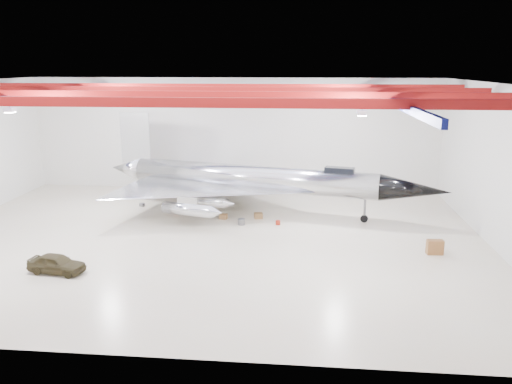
# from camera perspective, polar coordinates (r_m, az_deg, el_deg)

# --- Properties ---
(floor) EXTENTS (40.00, 40.00, 0.00)m
(floor) POSITION_cam_1_polar(r_m,az_deg,el_deg) (36.32, -5.82, -5.37)
(floor) COLOR beige
(floor) RESTS_ON ground
(wall_back) EXTENTS (40.00, 0.00, 40.00)m
(wall_back) POSITION_cam_1_polar(r_m,az_deg,el_deg) (49.45, -2.63, 6.55)
(wall_back) COLOR silver
(wall_back) RESTS_ON floor
(wall_right) EXTENTS (0.00, 30.00, 30.00)m
(wall_right) POSITION_cam_1_polar(r_m,az_deg,el_deg) (36.62, 26.35, 2.29)
(wall_right) COLOR silver
(wall_right) RESTS_ON floor
(ceiling) EXTENTS (40.00, 40.00, 0.00)m
(ceiling) POSITION_cam_1_polar(r_m,az_deg,el_deg) (34.22, -6.30, 12.24)
(ceiling) COLOR #0A0F38
(ceiling) RESTS_ON wall_back
(ceiling_structure) EXTENTS (39.50, 29.50, 1.08)m
(ceiling_structure) POSITION_cam_1_polar(r_m,az_deg,el_deg) (34.25, -6.26, 11.11)
(ceiling_structure) COLOR maroon
(ceiling_structure) RESTS_ON ceiling
(jet_aircraft) EXTENTS (29.25, 20.33, 8.08)m
(jet_aircraft) POSITION_cam_1_polar(r_m,az_deg,el_deg) (42.13, -0.58, 1.24)
(jet_aircraft) COLOR silver
(jet_aircraft) RESTS_ON floor
(jeep) EXTENTS (3.64, 1.85, 1.19)m
(jeep) POSITION_cam_1_polar(r_m,az_deg,el_deg) (32.63, -21.83, -7.59)
(jeep) COLOR #38301C
(jeep) RESTS_ON floor
(desk) EXTENTS (1.10, 0.61, 0.97)m
(desk) POSITION_cam_1_polar(r_m,az_deg,el_deg) (35.26, 19.76, -5.96)
(desk) COLOR brown
(desk) RESTS_ON floor
(toolbox_red) EXTENTS (0.47, 0.40, 0.29)m
(toolbox_red) POSITION_cam_1_polar(r_m,az_deg,el_deg) (42.67, -9.08, -2.25)
(toolbox_red) COLOR maroon
(toolbox_red) RESTS_ON floor
(engine_drum) EXTENTS (0.69, 0.69, 0.49)m
(engine_drum) POSITION_cam_1_polar(r_m,az_deg,el_deg) (39.21, -1.68, -3.42)
(engine_drum) COLOR #59595B
(engine_drum) RESTS_ON floor
(parts_bin) EXTENTS (0.77, 0.67, 0.47)m
(parts_bin) POSITION_cam_1_polar(r_m,az_deg,el_deg) (40.80, 0.27, -2.72)
(parts_bin) COLOR olive
(parts_bin) RESTS_ON floor
(crate_small) EXTENTS (0.49, 0.44, 0.28)m
(crate_small) POSITION_cam_1_polar(r_m,az_deg,el_deg) (45.41, -12.90, -1.43)
(crate_small) COLOR #59595B
(crate_small) RESTS_ON floor
(tool_chest) EXTENTS (0.41, 0.41, 0.34)m
(tool_chest) POSITION_cam_1_polar(r_m,az_deg,el_deg) (39.27, 2.53, -3.51)
(tool_chest) COLOR maroon
(tool_chest) RESTS_ON floor
(oil_barrel) EXTENTS (0.69, 0.60, 0.42)m
(oil_barrel) POSITION_cam_1_polar(r_m,az_deg,el_deg) (40.75, -3.76, -2.81)
(oil_barrel) COLOR olive
(oil_barrel) RESTS_ON floor
(spares_box) EXTENTS (0.52, 0.52, 0.36)m
(spares_box) POSITION_cam_1_polar(r_m,az_deg,el_deg) (45.69, -4.32, -0.95)
(spares_box) COLOR #59595B
(spares_box) RESTS_ON floor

